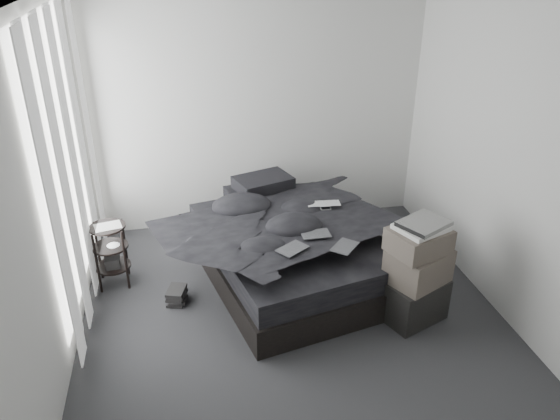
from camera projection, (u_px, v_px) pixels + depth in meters
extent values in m
cube|color=#2E2E30|center=(298.00, 331.00, 4.59)|extent=(3.60, 4.20, 0.01)
cube|color=white|center=(304.00, 3.00, 3.42)|extent=(3.60, 4.20, 0.01)
cube|color=silver|center=(257.00, 111.00, 5.85)|extent=(3.60, 0.01, 2.60)
cube|color=silver|center=(418.00, 408.00, 2.16)|extent=(3.60, 0.01, 2.60)
cube|color=silver|center=(42.00, 212.00, 3.70)|extent=(0.01, 4.20, 2.60)
cube|color=silver|center=(523.00, 173.00, 4.31)|extent=(0.01, 4.20, 2.60)
cube|color=white|center=(65.00, 158.00, 4.47)|extent=(0.02, 2.00, 2.30)
cube|color=white|center=(73.00, 165.00, 4.51)|extent=(0.06, 2.12, 2.48)
cube|color=black|center=(291.00, 263.00, 5.29)|extent=(1.92, 2.28, 0.27)
cube|color=black|center=(292.00, 242.00, 5.18)|extent=(1.85, 2.21, 0.21)
imported|color=black|center=(294.00, 223.00, 5.04)|extent=(1.82, 1.99, 0.23)
cube|color=black|center=(257.00, 195.00, 5.72)|extent=(0.68, 0.53, 0.14)
cube|color=black|center=(263.00, 183.00, 5.67)|extent=(0.66, 0.55, 0.13)
imported|color=silver|center=(325.00, 200.00, 5.20)|extent=(0.34, 0.23, 0.03)
cube|color=black|center=(293.00, 241.00, 4.50)|extent=(0.30, 0.28, 0.01)
cube|color=black|center=(316.00, 226.00, 4.73)|extent=(0.25, 0.17, 0.01)
cube|color=black|center=(345.00, 238.00, 4.53)|extent=(0.29, 0.30, 0.01)
cylinder|color=black|center=(112.00, 255.00, 5.10)|extent=(0.35, 0.35, 0.61)
cube|color=white|center=(108.00, 227.00, 4.95)|extent=(0.27, 0.22, 0.01)
cube|color=black|center=(177.00, 295.00, 4.93)|extent=(0.19, 0.24, 0.15)
cube|color=black|center=(412.00, 298.00, 4.69)|extent=(0.62, 0.57, 0.38)
cube|color=#554C43|center=(418.00, 266.00, 4.54)|extent=(0.60, 0.55, 0.29)
cube|color=#554C43|center=(419.00, 241.00, 4.42)|extent=(0.55, 0.50, 0.20)
cube|color=silver|center=(421.00, 227.00, 4.38)|extent=(0.48, 0.44, 0.04)
cube|color=silver|center=(424.00, 223.00, 4.36)|extent=(0.47, 0.44, 0.04)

